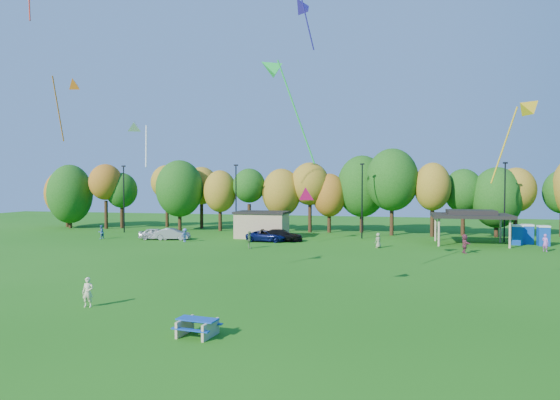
% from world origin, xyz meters
% --- Properties ---
extents(ground, '(160.00, 160.00, 0.00)m').
position_xyz_m(ground, '(0.00, 0.00, 0.00)').
color(ground, '#19600F').
rests_on(ground, ground).
extents(tree_line, '(93.57, 10.55, 11.15)m').
position_xyz_m(tree_line, '(-1.03, 45.51, 5.91)').
color(tree_line, black).
rests_on(tree_line, ground).
extents(lamp_posts, '(64.50, 0.25, 9.09)m').
position_xyz_m(lamp_posts, '(2.00, 40.00, 4.90)').
color(lamp_posts, black).
rests_on(lamp_posts, ground).
extents(utility_building, '(6.30, 4.30, 3.25)m').
position_xyz_m(utility_building, '(-10.00, 38.00, 1.64)').
color(utility_building, tan).
rests_on(utility_building, ground).
extents(pavilion, '(8.20, 6.20, 3.77)m').
position_xyz_m(pavilion, '(14.00, 37.00, 3.23)').
color(pavilion, tan).
rests_on(pavilion, ground).
extents(porta_potties, '(3.75, 2.38, 2.18)m').
position_xyz_m(porta_potties, '(20.13, 38.02, 1.10)').
color(porta_potties, '#0C3D9F').
rests_on(porta_potties, ground).
extents(picnic_table, '(1.96, 1.69, 0.78)m').
position_xyz_m(picnic_table, '(-2.26, -0.46, 0.45)').
color(picnic_table, tan).
rests_on(picnic_table, ground).
extents(kite_flyer, '(0.66, 0.51, 1.63)m').
position_xyz_m(kite_flyer, '(-10.05, 2.91, 0.81)').
color(kite_flyer, beige).
rests_on(kite_flyer, ground).
extents(car_a, '(4.20, 2.25, 1.36)m').
position_xyz_m(car_a, '(-21.74, 33.23, 0.68)').
color(car_a, silver).
rests_on(car_a, ground).
extents(car_b, '(4.31, 2.20, 1.36)m').
position_xyz_m(car_b, '(-19.73, 33.41, 0.68)').
color(car_b, gray).
rests_on(car_b, ground).
extents(car_c, '(4.69, 2.23, 1.29)m').
position_xyz_m(car_c, '(-8.42, 34.25, 0.65)').
color(car_c, '#0C1449').
rests_on(car_c, ground).
extents(car_d, '(5.12, 2.83, 1.41)m').
position_xyz_m(car_d, '(-6.77, 34.88, 0.70)').
color(car_d, black).
rests_on(car_d, ground).
extents(far_person_0, '(0.87, 0.90, 1.55)m').
position_xyz_m(far_person_0, '(4.28, 31.62, 0.78)').
color(far_person_0, '#8F9868').
rests_on(far_person_0, ground).
extents(far_person_1, '(0.79, 0.92, 1.64)m').
position_xyz_m(far_person_1, '(-28.42, 32.19, 0.82)').
color(far_person_1, '#4D75AA').
rests_on(far_person_1, ground).
extents(far_person_2, '(0.72, 1.13, 1.79)m').
position_xyz_m(far_person_2, '(-8.59, 28.11, 0.90)').
color(far_person_2, '#658954').
rests_on(far_person_2, ground).
extents(far_person_3, '(0.74, 0.74, 1.74)m').
position_xyz_m(far_person_3, '(20.32, 32.55, 0.87)').
color(far_person_3, '#C05DC6').
rests_on(far_person_3, ground).
extents(far_person_4, '(0.98, 1.16, 1.56)m').
position_xyz_m(far_person_4, '(-17.34, 31.65, 0.78)').
color(far_person_4, '#526DB5').
rests_on(far_person_4, ground).
extents(far_person_5, '(0.88, 1.79, 1.85)m').
position_xyz_m(far_person_5, '(12.51, 29.58, 0.92)').
color(far_person_5, '#84374A').
rests_on(far_person_5, ground).
extents(kite_4, '(1.09, 1.40, 1.34)m').
position_xyz_m(kite_4, '(1.11, 7.59, 6.23)').
color(kite_4, '#F70D6B').
extents(kite_6, '(3.18, 1.92, 5.43)m').
position_xyz_m(kite_6, '(13.92, 11.59, 11.25)').
color(kite_6, gold).
extents(kite_7, '(2.19, 2.69, 4.58)m').
position_xyz_m(kite_7, '(-1.20, 17.85, 20.60)').
color(kite_7, navy).
extents(kite_10, '(1.26, 3.11, 5.28)m').
position_xyz_m(kite_10, '(-18.56, 13.65, 14.46)').
color(kite_10, '#D76116').
extents(kite_11, '(4.23, 2.11, 7.36)m').
position_xyz_m(kite_11, '(-2.05, 11.44, 14.35)').
color(kite_11, green).
extents(kite_14, '(1.44, 2.13, 3.43)m').
position_xyz_m(kite_14, '(-10.46, 8.75, 10.50)').
color(kite_14, white).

